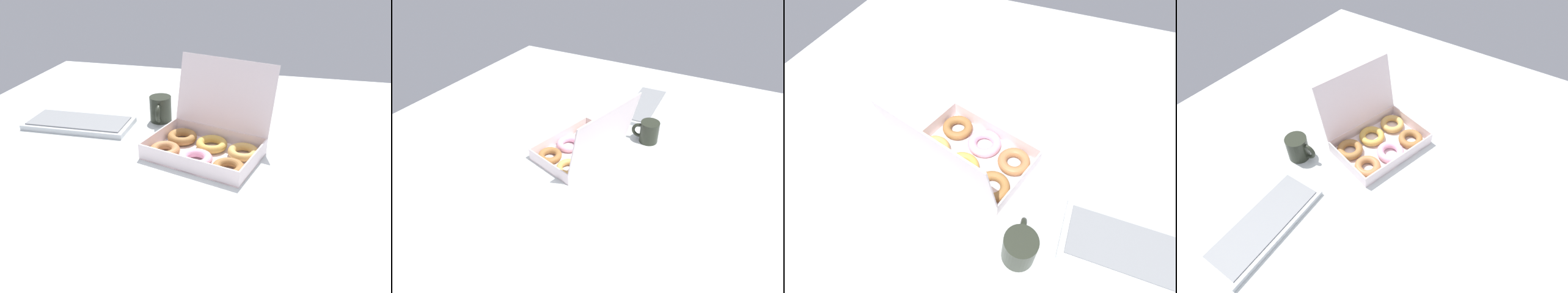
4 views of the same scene
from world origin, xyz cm
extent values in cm
cube|color=silver|center=(0.00, 0.00, -1.00)|extent=(180.00, 180.00, 2.00)
cube|color=white|center=(5.30, 3.69, 0.20)|extent=(36.79, 29.56, 0.40)
cube|color=white|center=(-9.97, 7.97, 2.74)|extent=(6.25, 20.98, 4.69)
cube|color=white|center=(20.57, -0.60, 2.74)|extent=(6.25, 20.98, 4.69)
cube|color=white|center=(2.42, -6.56, 2.74)|extent=(30.27, 8.86, 4.69)
cube|color=white|center=(8.18, 13.93, 2.74)|extent=(30.27, 8.86, 4.69)
cube|color=white|center=(8.92, 16.57, 15.63)|extent=(32.41, 13.95, 21.17)
torus|color=#AA7244|center=(-6.24, 1.64, 1.74)|extent=(12.75, 12.75, 2.70)
torus|color=#E8A2BE|center=(3.95, -1.36, 1.74)|extent=(13.69, 13.69, 2.69)
torus|color=olive|center=(13.95, -4.13, 1.74)|extent=(13.12, 13.12, 2.57)
torus|color=olive|center=(-3.43, 11.55, 1.74)|extent=(13.17, 13.17, 2.65)
torus|color=gold|center=(6.75, 8.77, 1.74)|extent=(10.94, 10.94, 2.46)
torus|color=tan|center=(16.91, 5.97, 1.74)|extent=(9.92, 9.92, 2.42)
cube|color=#B6BBC0|center=(-41.72, 15.12, 0.90)|extent=(37.20, 16.16, 1.80)
cube|color=gray|center=(-41.72, 15.12, 2.00)|extent=(34.20, 13.65, 0.40)
cylinder|color=#25291F|center=(-15.20, 25.93, 4.58)|extent=(7.74, 7.74, 9.16)
torus|color=#25291F|center=(-14.58, 21.83, 4.58)|extent=(2.36, 6.66, 6.52)
cylinder|color=black|center=(-15.20, 25.93, 7.51)|extent=(6.81, 6.81, 0.55)
cube|color=white|center=(22.36, -20.85, 0.07)|extent=(13.75, 11.70, 0.15)
camera|label=1|loc=(25.69, -94.19, 56.73)|focal=35.00mm
camera|label=2|loc=(89.00, 51.20, 75.45)|focal=28.00mm
camera|label=3|loc=(-16.11, 51.58, 72.21)|focal=28.00mm
camera|label=4|loc=(-59.87, -37.29, 85.77)|focal=28.00mm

